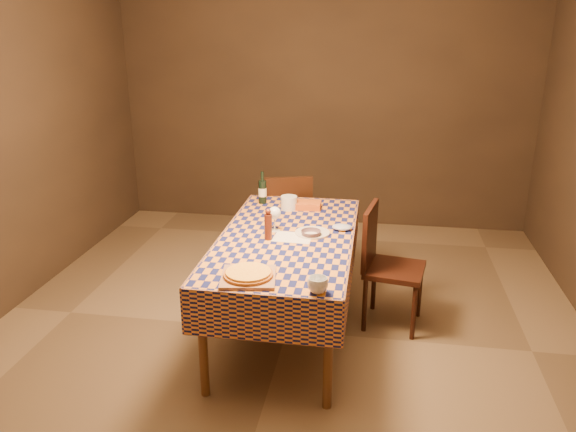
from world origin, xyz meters
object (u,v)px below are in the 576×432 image
(cutting_board, at_px, (248,277))
(chair_far, at_px, (287,217))
(dining_table, at_px, (287,246))
(chair_right, at_px, (384,259))
(bowl, at_px, (311,234))
(white_plate, at_px, (312,233))
(wine_bottle, at_px, (262,191))
(pizza, at_px, (248,273))

(cutting_board, bearing_deg, chair_far, 92.08)
(dining_table, distance_m, chair_right, 0.76)
(cutting_board, xyz_separation_m, bowl, (0.28, 0.74, 0.01))
(white_plate, distance_m, chair_far, 1.10)
(bowl, height_order, chair_right, chair_right)
(cutting_board, relative_size, bowl, 2.26)
(wine_bottle, xyz_separation_m, white_plate, (0.50, -0.64, -0.09))
(pizza, height_order, wine_bottle, wine_bottle)
(wine_bottle, bearing_deg, chair_right, -23.91)
(bowl, bearing_deg, cutting_board, -110.84)
(wine_bottle, bearing_deg, white_plate, -52.39)
(cutting_board, xyz_separation_m, chair_far, (-0.07, 1.81, -0.26))
(cutting_board, distance_m, chair_right, 1.30)
(dining_table, xyz_separation_m, bowl, (0.17, 0.01, 0.10))
(wine_bottle, relative_size, chair_right, 0.29)
(pizza, height_order, white_plate, pizza)
(pizza, bearing_deg, dining_table, 81.37)
(wine_bottle, bearing_deg, dining_table, -65.61)
(cutting_board, bearing_deg, white_plate, 70.27)
(cutting_board, distance_m, wine_bottle, 1.46)
(wine_bottle, bearing_deg, cutting_board, -81.67)
(cutting_board, height_order, white_plate, cutting_board)
(bowl, distance_m, chair_right, 0.64)
(dining_table, relative_size, chair_right, 1.98)
(pizza, relative_size, white_plate, 1.32)
(dining_table, xyz_separation_m, pizza, (-0.11, -0.73, 0.11))
(chair_far, bearing_deg, chair_right, -43.35)
(pizza, relative_size, bowl, 2.34)
(wine_bottle, height_order, chair_right, wine_bottle)
(wine_bottle, distance_m, chair_far, 0.53)
(cutting_board, xyz_separation_m, white_plate, (0.28, 0.79, -0.00))
(cutting_board, xyz_separation_m, pizza, (0.00, 0.00, 0.02))
(pizza, distance_m, white_plate, 0.84)
(bowl, xyz_separation_m, chair_far, (-0.35, 1.07, -0.27))
(pizza, bearing_deg, chair_far, 92.08)
(dining_table, height_order, chair_far, chair_far)
(dining_table, relative_size, bowl, 13.13)
(chair_far, height_order, chair_right, same)
(dining_table, bearing_deg, pizza, -98.63)
(cutting_board, relative_size, chair_right, 0.34)
(pizza, relative_size, chair_right, 0.35)
(bowl, xyz_separation_m, white_plate, (0.00, 0.06, -0.01))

